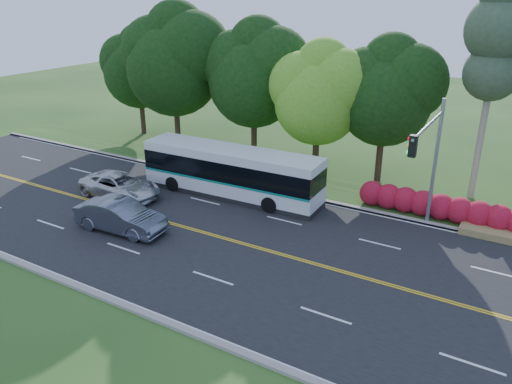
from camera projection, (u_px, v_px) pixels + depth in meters
The scene contains 12 objects.
ground at pixel (261, 249), 25.10m from camera, with size 120.00×120.00×0.00m, color #204517.
road at pixel (261, 249), 25.10m from camera, with size 60.00×14.00×0.02m, color black.
curb_north at pixel (319, 200), 30.78m from camera, with size 60.00×0.30×0.15m, color gray.
curb_south at pixel (169, 324), 19.36m from camera, with size 60.00×0.30×0.15m, color gray.
grass_verge at pixel (330, 190), 32.27m from camera, with size 60.00×4.00×0.10m, color #204517.
lane_markings at pixel (259, 248), 25.13m from camera, with size 57.60×13.82×0.00m.
tree_row at pixel (284, 73), 34.66m from camera, with size 44.70×9.10×13.84m.
bougainvillea_hedge at pixel (444, 208), 27.97m from camera, with size 9.50×2.25×1.50m.
traffic_signal at pixel (430, 152), 24.61m from camera, with size 0.42×6.10×7.00m.
transit_bus at pixel (231, 173), 30.99m from camera, with size 11.74×2.87×3.05m.
sedan at pixel (120, 216), 26.67m from camera, with size 1.79×5.14×1.69m, color slate.
suv at pixel (120, 186), 31.09m from camera, with size 2.47×5.36×1.49m, color silver.
Camera 1 is at (11.00, -19.23, 12.14)m, focal length 35.00 mm.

